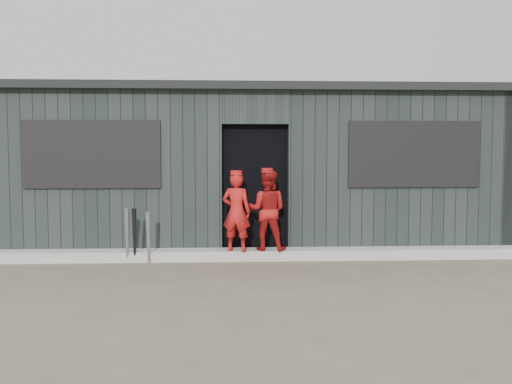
{
  "coord_description": "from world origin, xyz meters",
  "views": [
    {
      "loc": [
        -0.42,
        -6.49,
        1.58
      ],
      "look_at": [
        0.0,
        1.8,
        1.0
      ],
      "focal_mm": 40.0,
      "sensor_mm": 36.0,
      "label": 1
    }
  ],
  "objects": [
    {
      "name": "bat_mid",
      "position": [
        -1.54,
        1.56,
        0.38
      ],
      "size": [
        0.08,
        0.2,
        0.76
      ],
      "primitive_type": "cone",
      "rotation": [
        0.17,
        0.0,
        0.07
      ],
      "color": "gray",
      "rests_on": "ground"
    },
    {
      "name": "bat_left",
      "position": [
        -1.84,
        1.59,
        0.4
      ],
      "size": [
        0.1,
        0.23,
        0.8
      ],
      "primitive_type": "cone",
      "rotation": [
        0.19,
        0.0,
        0.17
      ],
      "color": "gray",
      "rests_on": "ground"
    },
    {
      "name": "player_red_left",
      "position": [
        -0.29,
        1.69,
        0.72
      ],
      "size": [
        0.48,
        0.38,
        1.15
      ],
      "primitive_type": "imported",
      "rotation": [
        0.0,
        0.0,
        2.85
      ],
      "color": "#B41816",
      "rests_on": "curb"
    },
    {
      "name": "dugout",
      "position": [
        -0.0,
        3.5,
        1.29
      ],
      "size": [
        8.3,
        3.3,
        2.62
      ],
      "color": "black",
      "rests_on": "ground"
    },
    {
      "name": "player_red_right",
      "position": [
        0.16,
        1.76,
        0.74
      ],
      "size": [
        0.65,
        0.56,
        1.18
      ],
      "primitive_type": "imported",
      "rotation": [
        0.0,
        0.0,
        2.92
      ],
      "color": "#A21514",
      "rests_on": "curb"
    },
    {
      "name": "curb",
      "position": [
        0.0,
        1.82,
        0.07
      ],
      "size": [
        8.0,
        0.36,
        0.15
      ],
      "primitive_type": "cube",
      "color": "#A9A9A4",
      "rests_on": "ground"
    },
    {
      "name": "player_grey_back",
      "position": [
        0.47,
        2.43,
        0.56
      ],
      "size": [
        0.6,
        0.45,
        1.11
      ],
      "primitive_type": "imported",
      "rotation": [
        0.0,
        0.0,
        2.95
      ],
      "color": "#A3A3A3",
      "rests_on": "ground"
    },
    {
      "name": "ground",
      "position": [
        0.0,
        0.0,
        0.0
      ],
      "size": [
        80.0,
        80.0,
        0.0
      ],
      "primitive_type": "plane",
      "color": "brown",
      "rests_on": "ground"
    },
    {
      "name": "bat_right",
      "position": [
        -1.74,
        1.59,
        0.4
      ],
      "size": [
        0.1,
        0.26,
        0.79
      ],
      "primitive_type": "cone",
      "rotation": [
        0.23,
        0.0,
        0.14
      ],
      "color": "black",
      "rests_on": "ground"
    }
  ]
}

